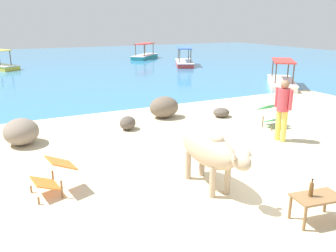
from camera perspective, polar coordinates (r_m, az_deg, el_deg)
sand_beach at (r=6.77m, az=12.77°, el=-10.73°), size 18.00×14.00×0.04m
water_surface at (r=27.05m, az=-18.12°, el=9.32°), size 60.00×36.00×0.03m
cow at (r=6.57m, az=6.77°, el=-3.90°), size 0.60×2.00×1.14m
low_bench_table at (r=6.06m, az=23.10°, el=-11.06°), size 0.82×0.56×0.44m
bottle at (r=5.93m, az=22.31°, el=-9.52°), size 0.07×0.07×0.30m
deck_chair_near at (r=10.93m, az=16.51°, el=1.88°), size 0.57×0.79×0.68m
deck_chair_far at (r=6.75m, az=-18.18°, el=-7.43°), size 0.83×0.63×0.68m
person_standing at (r=9.55m, az=18.23°, el=3.12°), size 0.32×0.50×1.62m
shore_rock_large at (r=11.50m, az=-0.65°, el=3.10°), size 1.06×0.91×0.70m
shore_rock_medium at (r=9.72m, az=-22.82°, el=-0.85°), size 0.94×1.08×0.67m
shore_rock_small at (r=11.75m, az=8.68°, el=2.21°), size 0.74×0.72×0.30m
shore_rock_flat at (r=10.31m, az=-6.60°, el=0.50°), size 0.70×0.73×0.39m
boat_white at (r=18.11m, az=18.01°, el=6.99°), size 3.20×3.59×1.29m
boat_red at (r=25.76m, az=2.66°, el=10.44°), size 2.62×3.81×1.29m
boat_teal at (r=30.67m, az=-3.82°, el=11.42°), size 3.38×3.45×1.29m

